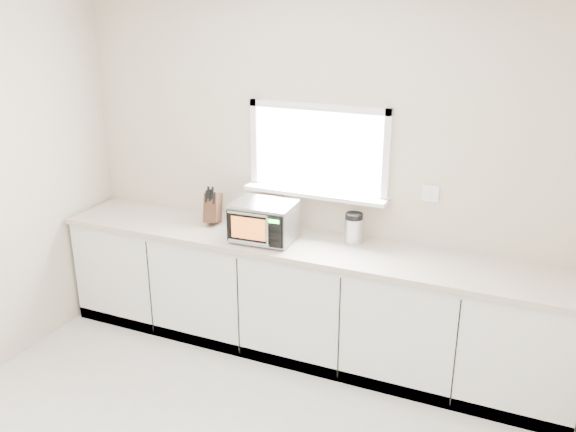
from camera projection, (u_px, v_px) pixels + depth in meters
The scene contains 7 objects.
back_wall at pixel (319, 174), 4.62m from camera, with size 4.00×0.17×2.70m.
cabinets at pixel (303, 300), 4.67m from camera, with size 3.92×0.60×0.88m, color silver.
countertop at pixel (303, 245), 4.51m from camera, with size 3.92×0.64×0.04m, color #BCB19B.
microwave at pixel (264, 221), 4.49m from camera, with size 0.47×0.39×0.29m.
knife_block at pixel (213, 207), 4.83m from camera, with size 0.15×0.24×0.32m.
cutting_board at pixel (271, 208), 4.81m from camera, with size 0.27×0.27×0.02m, color #A86E41.
coffee_grinder at pixel (354, 228), 4.46m from camera, with size 0.13×0.13×0.23m.
Camera 1 is at (1.58, -2.17, 2.63)m, focal length 38.00 mm.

